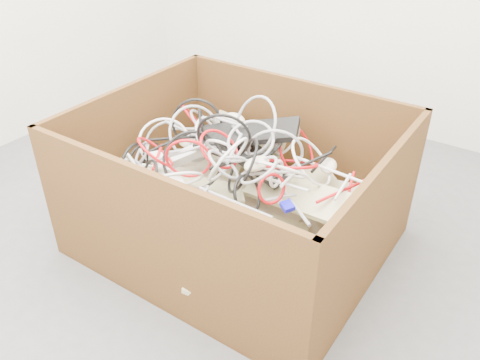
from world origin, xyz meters
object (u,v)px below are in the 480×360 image
Objects in this scene: cardboard_box at (234,211)px; power_strip_left at (198,150)px; vga_plug at (287,206)px; power_strip_right at (168,173)px.

cardboard_box is 0.30m from power_strip_left.
power_strip_right is at bearing -142.53° from vga_plug.
power_strip_left is 6.47× the size of vga_plug.
vga_plug is (0.30, -0.10, 0.21)m from cardboard_box.
cardboard_box reaches higher than power_strip_left.
cardboard_box is 4.00× the size of power_strip_left.
vga_plug is at bearing 29.99° from power_strip_right.
cardboard_box reaches higher than power_strip_right.
power_strip_left reaches higher than power_strip_right.
power_strip_left is at bearing -165.11° from vga_plug.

